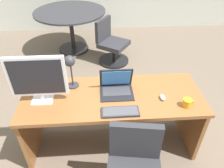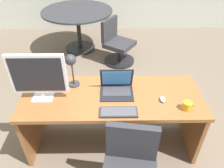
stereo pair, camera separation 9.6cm
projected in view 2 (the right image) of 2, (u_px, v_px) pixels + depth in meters
name	position (u px, v px, depth m)	size (l,w,h in m)	color
ground	(111.00, 73.00, 3.83)	(12.00, 12.00, 0.00)	#6B5B4C
desk	(112.00, 108.00, 2.35)	(1.82, 0.68, 0.75)	brown
monitor	(38.00, 75.00, 2.00)	(0.53, 0.16, 0.48)	silver
laptop	(117.00, 84.00, 2.21)	(0.33, 0.27, 0.25)	black
keyboard	(119.00, 112.00, 1.98)	(0.34, 0.13, 0.02)	#2D2D33
mouse	(163.00, 99.00, 2.11)	(0.05, 0.09, 0.04)	silver
desk_lamp	(71.00, 64.00, 2.15)	(0.12, 0.14, 0.38)	#2D2D33
coffee_mug	(187.00, 106.00, 2.01)	(0.11, 0.08, 0.08)	orange
meeting_table	(78.00, 20.00, 4.20)	(1.34, 1.34, 0.80)	black
meeting_chair_near	(117.00, 46.00, 3.98)	(0.65, 0.64, 0.79)	black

